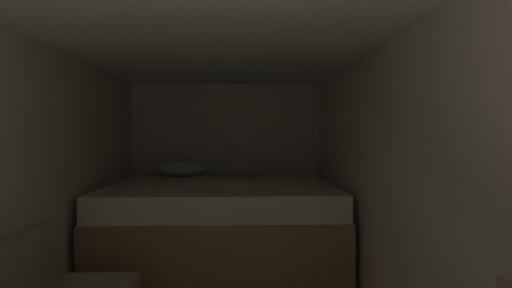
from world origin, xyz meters
The scene contains 5 objects.
wall_back centered at (0.00, 4.71, 1.01)m, with size 2.61×0.05×2.02m, color beige.
wall_left centered at (-1.28, 1.99, 1.01)m, with size 0.05×5.37×2.02m, color beige.
wall_right centered at (1.28, 1.99, 1.01)m, with size 0.05×5.37×2.02m, color beige.
ceiling_slab centered at (0.00, 1.99, 2.04)m, with size 2.61×5.37×0.05m, color white.
bed centered at (-0.01, 3.70, 0.41)m, with size 2.39×1.88×1.01m.
Camera 1 is at (0.22, -0.55, 1.35)m, focal length 27.40 mm.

